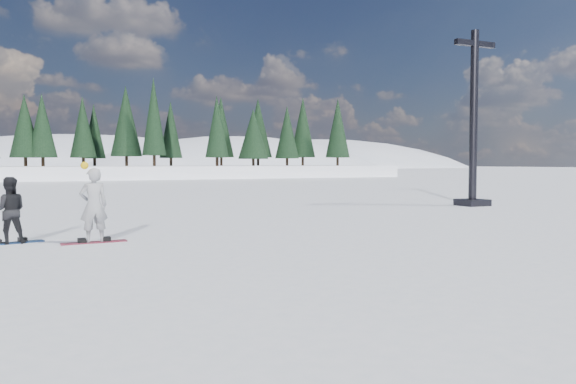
# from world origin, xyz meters

# --- Properties ---
(ground) EXTENTS (420.00, 420.00, 0.00)m
(ground) POSITION_xyz_m (0.00, 0.00, 0.00)
(ground) COLOR white
(ground) RESTS_ON ground
(lift_tower) EXTENTS (2.13, 1.19, 7.71)m
(lift_tower) POSITION_xyz_m (16.22, 4.34, 3.14)
(lift_tower) COLOR black
(lift_tower) RESTS_ON ground
(snowboarder_woman) EXTENTS (0.69, 0.49, 1.94)m
(snowboarder_woman) POSITION_xyz_m (-0.39, -0.47, 0.91)
(snowboarder_woman) COLOR #9F9FA4
(snowboarder_woman) RESTS_ON ground
(snowboarder_man) EXTENTS (0.77, 0.60, 1.58)m
(snowboarder_man) POSITION_xyz_m (-2.20, 0.26, 0.79)
(snowboarder_man) COLOR black
(snowboarder_man) RESTS_ON ground
(snowboard_woman) EXTENTS (1.51, 0.31, 0.03)m
(snowboard_woman) POSITION_xyz_m (-0.38, -0.46, 0.01)
(snowboard_woman) COLOR #A12338
(snowboard_woman) RESTS_ON ground
(snowboard_man) EXTENTS (1.52, 0.63, 0.03)m
(snowboard_man) POSITION_xyz_m (-2.20, 0.26, 0.01)
(snowboard_man) COLOR navy
(snowboard_man) RESTS_ON ground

